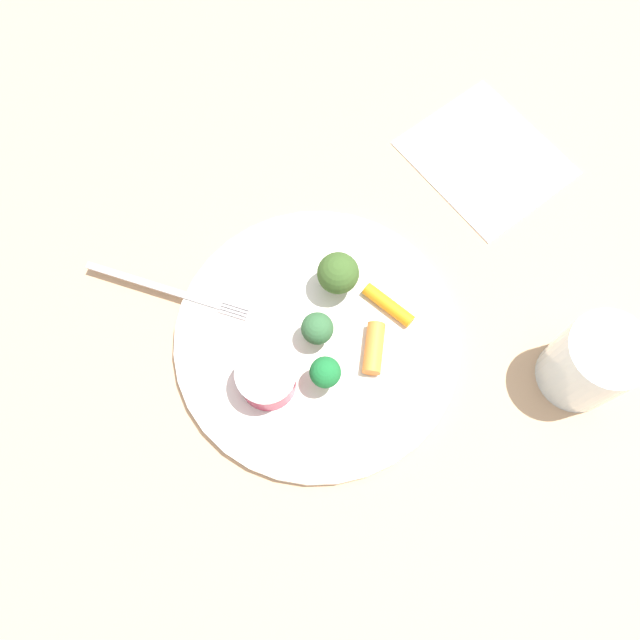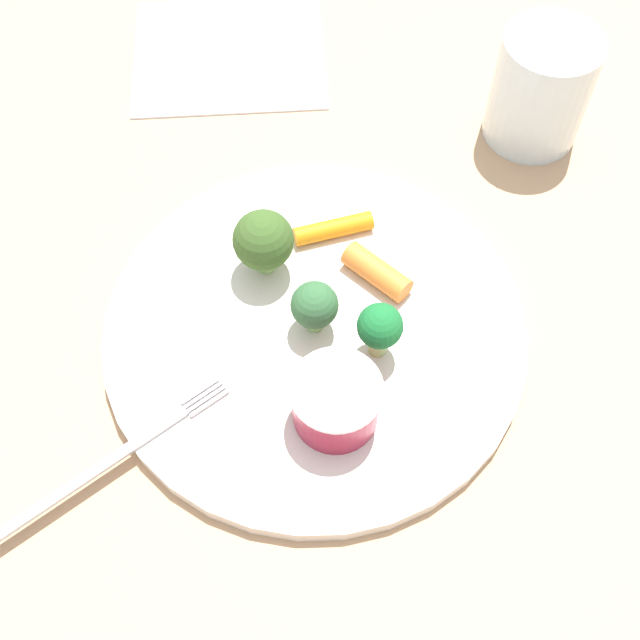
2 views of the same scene
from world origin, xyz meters
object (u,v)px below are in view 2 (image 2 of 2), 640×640
at_px(carrot_stick_0, 377,272).
at_px(carrot_stick_1, 333,228).
at_px(plate, 315,330).
at_px(drinking_glass, 541,89).
at_px(broccoli_floret_0, 318,306).
at_px(napkin, 229,53).
at_px(fork, 109,462).
at_px(broccoli_floret_1, 263,241).
at_px(broccoli_floret_2, 380,328).
at_px(sauce_cup, 336,402).

distance_m(carrot_stick_0, carrot_stick_1, 0.05).
relative_size(plate, drinking_glass, 3.19).
relative_size(broccoli_floret_0, napkin, 0.26).
distance_m(fork, drinking_glass, 0.40).
height_order(broccoli_floret_1, fork, broccoli_floret_1).
height_order(fork, napkin, fork).
xyz_separation_m(broccoli_floret_0, broccoli_floret_1, (0.05, -0.04, 0.01)).
distance_m(broccoli_floret_2, fork, 0.18).
xyz_separation_m(sauce_cup, carrot_stick_1, (0.04, -0.13, -0.01)).
bearing_deg(fork, drinking_glass, -120.70).
distance_m(broccoli_floret_0, drinking_glass, 0.25).
relative_size(broccoli_floret_2, drinking_glass, 0.51).
distance_m(broccoli_floret_0, carrot_stick_0, 0.06).
relative_size(plate, sauce_cup, 5.03).
bearing_deg(napkin, broccoli_floret_1, 115.11).
relative_size(plate, broccoli_floret_2, 6.20).
bearing_deg(plate, drinking_glass, -116.86).
bearing_deg(broccoli_floret_0, carrot_stick_1, -82.94).
relative_size(broccoli_floret_2, fork, 0.31).
bearing_deg(drinking_glass, plate, 63.14).
distance_m(carrot_stick_0, napkin, 0.26).
xyz_separation_m(broccoli_floret_1, broccoli_floret_2, (-0.09, 0.04, -0.00)).
relative_size(fork, napkin, 0.91).
distance_m(sauce_cup, broccoli_floret_2, 0.05).
height_order(broccoli_floret_1, drinking_glass, drinking_glass).
height_order(sauce_cup, drinking_glass, drinking_glass).
bearing_deg(drinking_glass, napkin, -4.64).
relative_size(plate, broccoli_floret_1, 5.40).
height_order(broccoli_floret_0, broccoli_floret_1, broccoli_floret_1).
height_order(sauce_cup, broccoli_floret_2, broccoli_floret_2).
relative_size(sauce_cup, fork, 0.39).
xyz_separation_m(broccoli_floret_2, fork, (0.14, 0.12, -0.03)).
height_order(carrot_stick_1, fork, carrot_stick_1).
xyz_separation_m(sauce_cup, napkin, (0.17, -0.30, -0.03)).
relative_size(broccoli_floret_0, broccoli_floret_1, 0.79).
bearing_deg(drinking_glass, carrot_stick_1, 50.82).
distance_m(carrot_stick_1, drinking_glass, 0.19).
distance_m(plate, drinking_glass, 0.25).
distance_m(broccoli_floret_1, carrot_stick_0, 0.08).
relative_size(carrot_stick_1, fork, 0.39).
distance_m(broccoli_floret_2, carrot_stick_1, 0.10).
bearing_deg(drinking_glass, carrot_stick_0, 64.99).
bearing_deg(fork, sauce_cup, -151.81).
bearing_deg(carrot_stick_1, drinking_glass, -129.18).
xyz_separation_m(carrot_stick_0, drinking_glass, (-0.08, -0.18, 0.02)).
bearing_deg(napkin, fork, 97.56).
height_order(broccoli_floret_1, carrot_stick_0, broccoli_floret_1).
bearing_deg(napkin, drinking_glass, 175.36).
height_order(fork, drinking_glass, drinking_glass).
height_order(carrot_stick_0, fork, carrot_stick_0).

